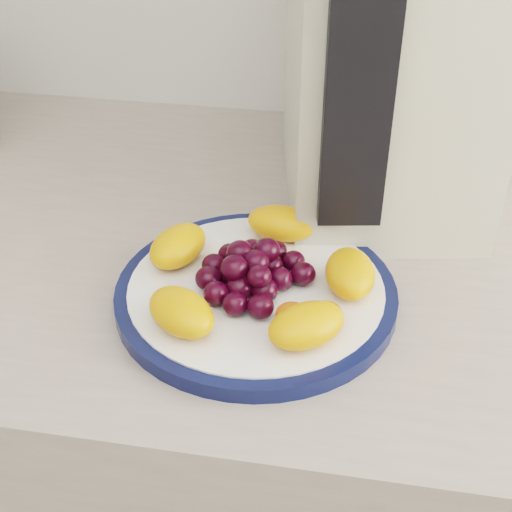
# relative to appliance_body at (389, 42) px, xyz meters

# --- Properties ---
(counter) EXTENTS (3.50, 0.60, 0.90)m
(counter) POSITION_rel_appliance_body_xyz_m (-0.16, -0.10, -0.62)
(counter) COLOR #A3948A
(counter) RESTS_ON floor
(cabinet_face) EXTENTS (3.48, 0.58, 0.84)m
(cabinet_face) POSITION_rel_appliance_body_xyz_m (-0.16, -0.10, -0.65)
(cabinet_face) COLOR #92764C
(cabinet_face) RESTS_ON floor
(plate_rim) EXTENTS (0.25, 0.25, 0.01)m
(plate_rim) POSITION_rel_appliance_body_xyz_m (-0.10, -0.22, -0.16)
(plate_rim) COLOR #0C153E
(plate_rim) RESTS_ON counter
(plate_face) EXTENTS (0.23, 0.23, 0.02)m
(plate_face) POSITION_rel_appliance_body_xyz_m (-0.10, -0.22, -0.16)
(plate_face) COLOR white
(plate_face) RESTS_ON counter
(appliance_body) EXTENTS (0.24, 0.30, 0.34)m
(appliance_body) POSITION_rel_appliance_body_xyz_m (0.00, 0.00, 0.00)
(appliance_body) COLOR beige
(appliance_body) RESTS_ON counter
(appliance_panel) EXTENTS (0.06, 0.03, 0.25)m
(appliance_panel) POSITION_rel_appliance_body_xyz_m (-0.02, -0.15, 0.00)
(appliance_panel) COLOR black
(appliance_panel) RESTS_ON appliance_body
(fruit_plate) EXTENTS (0.22, 0.21, 0.04)m
(fruit_plate) POSITION_rel_appliance_body_xyz_m (-0.09, -0.23, -0.14)
(fruit_plate) COLOR orange
(fruit_plate) RESTS_ON plate_face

